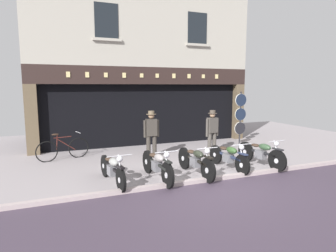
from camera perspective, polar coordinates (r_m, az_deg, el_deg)
ground at (r=7.11m, az=12.36°, el=-13.46°), size 21.44×22.00×0.18m
shop_facade at (r=13.94m, az=-6.16°, el=4.90°), size 9.74×4.42×6.84m
motorcycle_left at (r=7.67m, az=-10.92°, el=-8.25°), size 0.62×2.00×0.90m
motorcycle_center_left at (r=7.84m, az=-2.17°, el=-7.61°), size 0.62×2.08×0.93m
motorcycle_center at (r=8.27m, az=5.48°, el=-6.82°), size 0.62×2.06×0.93m
motorcycle_center_right at (r=9.00m, az=11.91°, el=-5.86°), size 0.62×1.99×0.90m
motorcycle_right at (r=9.60m, az=17.91°, el=-5.10°), size 0.62×2.00×0.92m
salesman_left at (r=10.16m, az=-3.30°, el=-1.17°), size 0.56×0.35×1.67m
shopkeeper_center at (r=10.78m, az=8.72°, el=-0.80°), size 0.56×0.34×1.65m
tyre_sign_pole at (r=12.81m, az=14.11°, el=2.18°), size 0.55×0.06×2.29m
advert_board_near at (r=11.94m, az=-15.29°, el=3.19°), size 0.70×0.03×0.91m
advert_board_far at (r=11.86m, az=-20.29°, el=2.86°), size 0.74×0.03×0.96m
leaning_bicycle at (r=10.61m, az=-20.05°, el=-4.24°), size 1.76×0.62×0.95m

